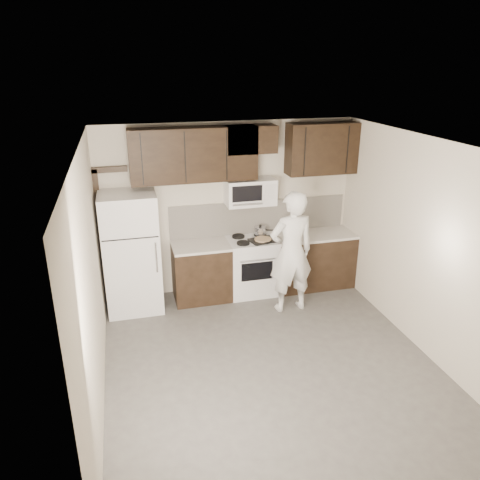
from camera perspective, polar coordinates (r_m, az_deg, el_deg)
name	(u,v)px	position (r m, az deg, el deg)	size (l,w,h in m)	color
floor	(270,364)	(6.04, 3.72, -14.81)	(4.50, 4.50, 0.00)	#4A4845
back_wall	(228,208)	(7.40, -1.41, 3.87)	(4.00, 4.00, 0.00)	beige
ceiling	(276,146)	(4.97, 4.46, 11.31)	(4.50, 4.50, 0.00)	white
counter_run	(270,264)	(7.58, 3.63, -2.94)	(2.95, 0.64, 0.91)	black
stove	(252,266)	(7.50, 1.43, -3.15)	(0.76, 0.66, 0.94)	silver
backsplash	(259,216)	(7.56, 2.32, 2.89)	(2.90, 0.02, 0.54)	silver
upper_cabinets	(244,151)	(7.06, 0.52, 10.83)	(3.48, 0.35, 0.78)	black
microwave	(250,192)	(7.20, 1.25, 5.88)	(0.76, 0.42, 0.40)	silver
refrigerator	(132,253)	(7.04, -13.09, -1.51)	(0.80, 0.76, 1.80)	silver
door_trim	(103,225)	(7.23, -16.33, 1.73)	(0.50, 0.08, 2.12)	black
saucepan	(260,231)	(7.48, 2.49, 1.12)	(0.32, 0.20, 0.18)	silver
baking_tray	(263,240)	(7.27, 2.81, -0.04)	(0.40, 0.30, 0.02)	black
pizza	(263,239)	(7.26, 2.81, 0.10)	(0.27, 0.27, 0.02)	#CAB787
person	(291,252)	(6.85, 6.27, -1.49)	(0.67, 0.44, 1.85)	silver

